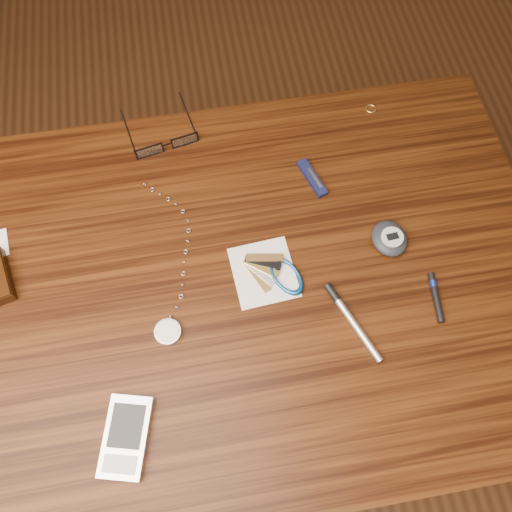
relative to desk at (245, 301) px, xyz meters
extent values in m
plane|color=#472814|center=(0.00, 0.00, -0.65)|extent=(3.80, 3.80, 0.00)
cube|color=#341808|center=(0.00, 0.00, 0.08)|extent=(1.00, 0.70, 0.03)
cylinder|color=#4C2814|center=(0.45, -0.30, -0.29)|extent=(0.05, 0.05, 0.71)
cylinder|color=#4C2814|center=(-0.45, 0.30, -0.29)|extent=(0.05, 0.05, 0.71)
cylinder|color=#4C2814|center=(0.45, 0.30, -0.29)|extent=(0.05, 0.05, 0.71)
cube|color=black|center=(-0.13, 0.26, 0.12)|extent=(0.05, 0.01, 0.03)
cube|color=silver|center=(-0.13, 0.26, 0.12)|extent=(0.04, 0.01, 0.02)
cylinder|color=black|center=(-0.16, 0.32, 0.10)|extent=(0.02, 0.12, 0.00)
cube|color=black|center=(-0.06, 0.28, 0.12)|extent=(0.05, 0.01, 0.03)
cube|color=silver|center=(-0.06, 0.28, 0.12)|extent=(0.04, 0.01, 0.02)
cylinder|color=black|center=(-0.05, 0.34, 0.10)|extent=(0.02, 0.12, 0.00)
cube|color=black|center=(-0.09, 0.27, 0.12)|extent=(0.02, 0.01, 0.00)
torus|color=#EBD173|center=(0.29, 0.30, 0.10)|extent=(0.02, 0.02, 0.00)
cylinder|color=silver|center=(-0.13, -0.07, 0.11)|extent=(0.04, 0.04, 0.01)
cylinder|color=silver|center=(-0.13, -0.07, 0.11)|extent=(0.03, 0.03, 0.00)
cylinder|color=silver|center=(-0.12, -0.04, 0.11)|extent=(0.01, 0.01, 0.01)
torus|color=silver|center=(-0.11, -0.03, 0.10)|extent=(0.01, 0.01, 0.01)
torus|color=silver|center=(-0.10, -0.01, 0.10)|extent=(0.01, 0.01, 0.00)
torus|color=silver|center=(-0.10, 0.01, 0.10)|extent=(0.01, 0.01, 0.01)
torus|color=silver|center=(-0.09, 0.03, 0.10)|extent=(0.01, 0.01, 0.00)
torus|color=silver|center=(-0.09, 0.05, 0.10)|extent=(0.01, 0.01, 0.01)
torus|color=silver|center=(-0.08, 0.06, 0.10)|extent=(0.01, 0.01, 0.00)
torus|color=silver|center=(-0.08, 0.08, 0.10)|extent=(0.01, 0.00, 0.01)
torus|color=silver|center=(-0.08, 0.10, 0.10)|extent=(0.01, 0.01, 0.00)
torus|color=silver|center=(-0.08, 0.12, 0.10)|extent=(0.01, 0.00, 0.01)
torus|color=silver|center=(-0.08, 0.14, 0.10)|extent=(0.01, 0.01, 0.00)
torus|color=silver|center=(-0.09, 0.15, 0.10)|extent=(0.01, 0.01, 0.01)
torus|color=silver|center=(-0.10, 0.17, 0.10)|extent=(0.01, 0.01, 0.00)
torus|color=silver|center=(-0.12, 0.18, 0.10)|extent=(0.01, 0.01, 0.01)
torus|color=silver|center=(-0.13, 0.19, 0.10)|extent=(0.01, 0.01, 0.00)
torus|color=silver|center=(-0.14, 0.20, 0.10)|extent=(0.01, 0.00, 0.01)
cube|color=silver|center=(-0.20, -0.21, 0.11)|extent=(0.09, 0.12, 0.01)
cube|color=black|center=(-0.19, -0.19, 0.12)|extent=(0.06, 0.07, 0.00)
cube|color=#A3A8AC|center=(-0.21, -0.24, 0.12)|extent=(0.05, 0.03, 0.00)
ellipsoid|color=black|center=(0.25, 0.03, 0.11)|extent=(0.06, 0.07, 0.02)
cylinder|color=#A8AAB1|center=(0.25, 0.02, 0.13)|extent=(0.04, 0.04, 0.00)
cube|color=black|center=(0.25, 0.02, 0.13)|extent=(0.02, 0.01, 0.00)
cube|color=white|center=(0.03, 0.01, 0.10)|extent=(0.10, 0.11, 0.00)
torus|color=#124997|center=(0.07, -0.01, 0.11)|extent=(0.08, 0.08, 0.01)
cube|color=#A17039|center=(0.02, 0.00, 0.11)|extent=(0.04, 0.06, 0.00)
cube|color=silver|center=(0.03, 0.01, 0.11)|extent=(0.05, 0.05, 0.00)
cube|color=olive|center=(0.03, 0.01, 0.11)|extent=(0.05, 0.05, 0.00)
cube|color=black|center=(0.04, 0.02, 0.11)|extent=(0.06, 0.04, 0.00)
cube|color=#A17039|center=(0.04, 0.03, 0.11)|extent=(0.06, 0.02, 0.00)
cube|color=#0F123C|center=(0.15, 0.17, 0.11)|extent=(0.04, 0.08, 0.01)
cube|color=#B4B5B9|center=(0.15, 0.16, 0.11)|extent=(0.02, 0.04, 0.00)
cylinder|color=silver|center=(0.15, -0.10, 0.11)|extent=(0.06, 0.13, 0.01)
cylinder|color=black|center=(0.13, -0.05, 0.11)|extent=(0.02, 0.03, 0.01)
cylinder|color=black|center=(0.29, -0.08, 0.11)|extent=(0.02, 0.08, 0.01)
cylinder|color=#1E3CB1|center=(0.29, -0.06, 0.11)|extent=(0.01, 0.01, 0.01)
camera|label=1|loc=(-0.03, -0.28, 0.84)|focal=35.00mm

